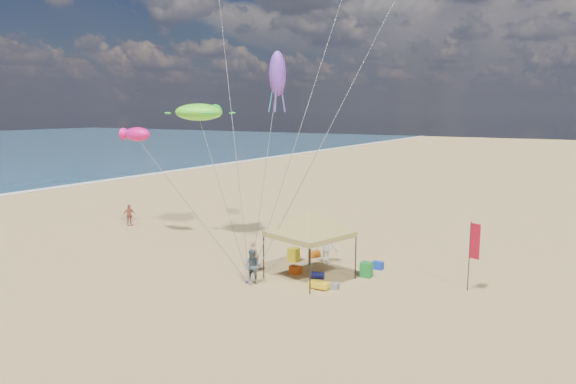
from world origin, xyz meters
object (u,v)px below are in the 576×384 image
Objects in this scene: beach_cart at (319,284)px; person_near_b at (253,267)px; feather_flag at (473,245)px; person_near_c at (326,246)px; person_near_a at (254,256)px; person_far_a at (129,215)px; chair_green at (366,270)px; chair_yellow at (294,255)px; canopy_tent at (310,213)px; cooler_blue at (378,265)px; cooler_red at (295,270)px.

beach_cart is 3.12m from person_near_b.
person_near_c is at bearing 174.90° from feather_flag.
person_near_a reaches higher than beach_cart.
person_far_a is (-15.61, 0.90, -0.17)m from person_near_c.
chair_yellow is at bearing 173.82° from chair_green.
canopy_tent is 6.60× the size of beach_cart.
feather_flag is 5.18m from cooler_blue.
person_near_b is at bearing 58.63° from person_near_c.
person_near_c is (-2.71, 1.12, 0.56)m from chair_green.
chair_green is at bearing -79.32° from person_far_a.
feather_flag is 5.06m from chair_green.
chair_green reaches higher than cooler_blue.
canopy_tent is 8.49× the size of chair_yellow.
chair_green is 18.43m from person_far_a.
chair_yellow is 14.12m from person_far_a.
person_near_b reaches higher than cooler_red.
cooler_blue is 1.43m from chair_green.
chair_yellow is at bearing -107.05° from person_near_a.
chair_green is 0.38× the size of person_near_c.
chair_green and chair_yellow have the same top height.
cooler_blue is 0.35× the size of person_near_a.
feather_flag is at bearing 5.51° from chair_green.
feather_flag is 8.29m from cooler_red.
cooler_red is 0.77× the size of chair_green.
chair_yellow is 0.38× the size of person_near_c.
person_far_a is (-14.02, 1.56, 0.40)m from chair_yellow.
person_far_a is at bearing 148.15° from person_near_b.
cooler_blue is 6.20m from person_near_a.
cooler_red is 0.35× the size of person_near_a.
person_near_b is (-1.84, -2.00, -2.37)m from canopy_tent.
canopy_tent is 3.32m from beach_cart.
feather_flag is at bearing 14.69° from person_near_b.
canopy_tent is 3.83× the size of person_near_a.
cooler_blue is (-4.72, 0.97, -1.89)m from feather_flag.
person_far_a is at bearing -19.04° from person_near_c.
canopy_tent reaches higher than cooler_red.
person_near_b reaches higher than person_near_a.
cooler_blue is 0.77× the size of chair_yellow.
canopy_tent is 3.26× the size of person_near_c.
cooler_red is 3.41m from chair_green.
feather_flag is 6.90m from beach_cart.
person_near_c is at bearing -126.23° from person_near_a.
person_near_a is at bearing 170.54° from beach_cart.
canopy_tent is 3.59m from person_near_c.
chair_yellow is 4.46m from beach_cart.
chair_yellow is at bearing 179.94° from feather_flag.
cooler_red is at bearing 161.53° from canopy_tent.
chair_yellow is at bearing -167.41° from cooler_blue.
cooler_red is 2.12m from chair_yellow.
chair_yellow is 2.64m from person_near_a.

